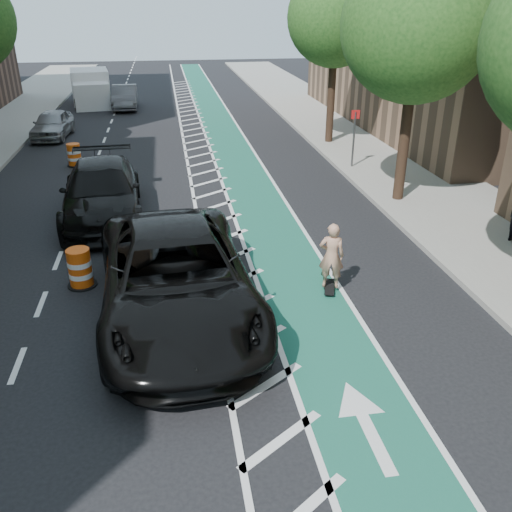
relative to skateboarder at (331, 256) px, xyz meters
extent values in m
plane|color=black|center=(-3.70, -1.96, -0.94)|extent=(120.00, 120.00, 0.00)
cube|color=#175345|center=(-0.70, 8.04, -0.94)|extent=(2.00, 90.00, 0.01)
cube|color=silver|center=(-2.20, 8.04, -0.94)|extent=(1.40, 90.00, 0.01)
cube|color=gray|center=(5.80, 8.04, -0.87)|extent=(5.00, 90.00, 0.15)
cube|color=gray|center=(3.35, 8.04, -0.86)|extent=(0.12, 90.00, 0.16)
cylinder|color=#382619|center=(4.20, 6.04, 1.26)|extent=(0.36, 0.36, 4.40)
sphere|color=#1B4617|center=(4.20, 6.04, 4.86)|extent=(4.20, 4.20, 4.20)
cylinder|color=#382619|center=(4.20, 14.04, 1.26)|extent=(0.36, 0.36, 4.40)
sphere|color=#1B4617|center=(4.20, 14.04, 4.86)|extent=(4.20, 4.20, 4.20)
cylinder|color=#4C4C4C|center=(3.90, 10.04, 0.26)|extent=(0.08, 0.08, 2.40)
cube|color=red|center=(3.90, 10.04, 1.36)|extent=(0.35, 0.02, 0.35)
cube|color=black|center=(0.00, 0.00, -0.85)|extent=(0.47, 0.86, 0.03)
cylinder|color=black|center=(0.00, 0.29, -0.91)|extent=(0.05, 0.07, 0.06)
cylinder|color=black|center=(0.16, 0.24, -0.91)|extent=(0.05, 0.07, 0.06)
cylinder|color=black|center=(-0.16, -0.24, -0.91)|extent=(0.05, 0.07, 0.06)
cylinder|color=black|center=(0.00, -0.29, -0.91)|extent=(0.05, 0.07, 0.06)
imported|color=tan|center=(0.00, 0.00, 0.00)|extent=(0.70, 0.56, 1.66)
imported|color=black|center=(-3.71, -0.62, 0.04)|extent=(3.73, 7.26, 1.96)
imported|color=black|center=(-5.91, 6.04, -0.07)|extent=(2.81, 6.16, 1.75)
imported|color=#929397|center=(-9.53, 18.25, -0.25)|extent=(1.91, 4.16, 1.38)
imported|color=#57575C|center=(-6.29, 26.21, -0.21)|extent=(1.63, 4.48, 1.47)
cube|color=white|center=(-8.71, 28.89, 0.17)|extent=(2.89, 3.84, 2.21)
cube|color=white|center=(-8.35, 26.26, -0.11)|extent=(2.43, 2.06, 1.66)
cylinder|color=black|center=(-9.28, 25.69, -0.55)|extent=(0.38, 0.81, 0.77)
cylinder|color=black|center=(-7.30, 25.96, -0.55)|extent=(0.38, 0.81, 0.77)
cylinder|color=black|center=(-9.82, 29.64, -0.55)|extent=(0.38, 0.81, 0.77)
cylinder|color=black|center=(-7.84, 29.91, -0.55)|extent=(0.38, 0.81, 0.77)
cylinder|color=#DB4D0B|center=(-6.05, 1.24, -0.45)|extent=(0.57, 0.57, 0.99)
cylinder|color=silver|center=(-6.05, 1.24, -0.61)|extent=(0.58, 0.58, 0.13)
cylinder|color=silver|center=(-6.05, 1.24, -0.31)|extent=(0.58, 0.58, 0.13)
cylinder|color=black|center=(-6.05, 1.24, -0.92)|extent=(0.72, 0.72, 0.04)
cylinder|color=orange|center=(-6.26, 7.62, -0.49)|extent=(0.52, 0.52, 0.90)
cylinder|color=silver|center=(-6.26, 7.62, -0.64)|extent=(0.53, 0.53, 0.12)
cylinder|color=silver|center=(-6.26, 7.62, -0.36)|extent=(0.53, 0.53, 0.12)
cylinder|color=black|center=(-6.26, 7.62, -0.92)|extent=(0.66, 0.66, 0.04)
cylinder|color=#E4530C|center=(-7.70, 12.54, -0.46)|extent=(0.55, 0.55, 0.96)
cylinder|color=silver|center=(-7.70, 12.54, -0.62)|extent=(0.56, 0.56, 0.13)
cylinder|color=silver|center=(-7.70, 12.54, -0.32)|extent=(0.56, 0.56, 0.13)
cylinder|color=black|center=(-7.70, 12.54, -0.92)|extent=(0.70, 0.70, 0.04)
camera|label=1|loc=(-3.68, -11.28, 5.54)|focal=38.00mm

